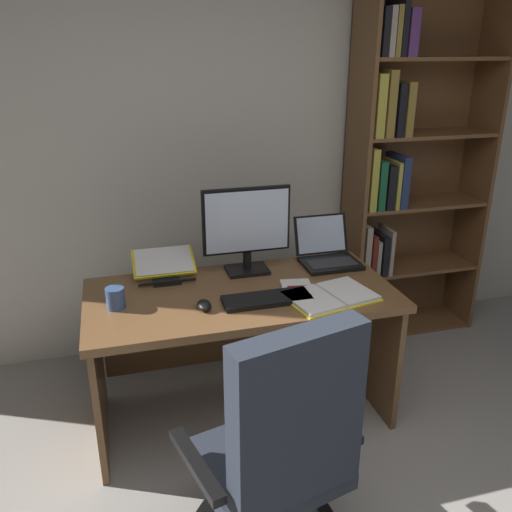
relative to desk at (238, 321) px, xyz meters
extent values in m
cube|color=beige|center=(0.11, 0.83, 0.91)|extent=(5.01, 0.12, 2.88)
cube|color=brown|center=(0.00, -0.07, 0.18)|extent=(1.51, 0.73, 0.04)
cube|color=brown|center=(-0.72, -0.07, -0.18)|extent=(0.03, 0.67, 0.69)
cube|color=brown|center=(0.72, -0.07, -0.18)|extent=(0.03, 0.67, 0.69)
cube|color=brown|center=(0.00, 0.27, -0.15)|extent=(1.39, 0.03, 0.48)
cube|color=brown|center=(0.90, 0.59, 0.59)|extent=(0.02, 0.34, 2.24)
cube|color=brown|center=(1.77, 0.59, 0.59)|extent=(0.02, 0.34, 2.24)
cube|color=brown|center=(1.33, 0.75, 0.59)|extent=(0.90, 0.01, 2.24)
cube|color=brown|center=(1.33, 0.59, -0.51)|extent=(0.85, 0.32, 0.02)
cube|color=olive|center=(0.96, 0.56, -0.33)|extent=(0.05, 0.26, 0.35)
cube|color=gold|center=(1.02, 0.54, -0.33)|extent=(0.06, 0.23, 0.35)
cube|color=gray|center=(1.09, 0.53, -0.36)|extent=(0.05, 0.21, 0.29)
cube|color=brown|center=(1.33, 0.59, -0.07)|extent=(0.85, 0.32, 0.02)
cube|color=gray|center=(0.95, 0.56, 0.11)|extent=(0.04, 0.26, 0.34)
cube|color=maroon|center=(0.99, 0.56, 0.08)|extent=(0.03, 0.26, 0.28)
cube|color=gray|center=(1.03, 0.52, 0.06)|extent=(0.03, 0.18, 0.24)
cube|color=black|center=(1.07, 0.55, 0.07)|extent=(0.04, 0.24, 0.27)
cube|color=gray|center=(1.12, 0.53, 0.09)|extent=(0.03, 0.20, 0.30)
cube|color=brown|center=(1.33, 0.59, 0.37)|extent=(0.85, 0.32, 0.02)
cube|color=gold|center=(0.95, 0.55, 0.57)|extent=(0.04, 0.24, 0.38)
cube|color=#195633|center=(1.01, 0.53, 0.54)|extent=(0.05, 0.20, 0.30)
cube|color=black|center=(1.07, 0.56, 0.52)|extent=(0.05, 0.26, 0.27)
cube|color=gold|center=(1.12, 0.54, 0.53)|extent=(0.03, 0.22, 0.29)
cube|color=navy|center=(1.16, 0.55, 0.54)|extent=(0.05, 0.25, 0.32)
cube|color=brown|center=(1.33, 0.59, 0.82)|extent=(0.85, 0.32, 0.02)
cube|color=gold|center=(0.96, 0.56, 1.01)|extent=(0.05, 0.26, 0.36)
cube|color=olive|center=(1.02, 0.56, 1.02)|extent=(0.05, 0.26, 0.38)
cube|color=black|center=(1.09, 0.53, 0.98)|extent=(0.04, 0.21, 0.30)
cube|color=olive|center=(1.14, 0.53, 0.98)|extent=(0.05, 0.21, 0.31)
cube|color=brown|center=(1.33, 0.59, 1.26)|extent=(0.85, 0.32, 0.02)
cube|color=black|center=(0.95, 0.56, 1.40)|extent=(0.04, 0.27, 0.26)
cube|color=gray|center=(0.99, 0.55, 1.40)|extent=(0.03, 0.24, 0.26)
cube|color=olive|center=(1.02, 0.54, 1.40)|extent=(0.03, 0.22, 0.27)
cube|color=black|center=(1.06, 0.55, 1.44)|extent=(0.03, 0.23, 0.34)
cube|color=#512D66|center=(1.12, 0.55, 1.40)|extent=(0.06, 0.23, 0.25)
cylinder|color=black|center=(-0.11, -0.87, -0.33)|extent=(0.06, 0.06, 0.30)
cube|color=#232833|center=(-0.11, -0.87, -0.14)|extent=(0.60, 0.59, 0.07)
cube|color=#232833|center=(-0.06, -1.07, 0.21)|extent=(0.49, 0.21, 0.63)
cube|color=black|center=(-0.38, -0.94, -0.02)|extent=(0.14, 0.38, 0.04)
cube|color=black|center=(0.17, -0.80, -0.02)|extent=(0.14, 0.38, 0.04)
cube|color=black|center=(0.09, 0.16, 0.21)|extent=(0.22, 0.16, 0.02)
cylinder|color=black|center=(0.09, 0.16, 0.27)|extent=(0.04, 0.04, 0.09)
cube|color=black|center=(0.09, 0.17, 0.49)|extent=(0.47, 0.02, 0.35)
cube|color=silver|center=(0.09, 0.15, 0.49)|extent=(0.44, 0.00, 0.32)
cube|color=black|center=(0.55, 0.12, 0.21)|extent=(0.31, 0.23, 0.02)
cube|color=#2D2D30|center=(0.55, 0.10, 0.22)|extent=(0.26, 0.13, 0.00)
cube|color=black|center=(0.55, 0.28, 0.33)|extent=(0.31, 0.08, 0.21)
cube|color=silver|center=(0.55, 0.28, 0.33)|extent=(0.28, 0.07, 0.19)
cube|color=black|center=(0.09, -0.21, 0.21)|extent=(0.42, 0.15, 0.02)
ellipsoid|color=black|center=(-0.21, -0.21, 0.22)|extent=(0.06, 0.10, 0.04)
cube|color=black|center=(-0.34, 0.14, 0.21)|extent=(0.14, 0.12, 0.01)
cube|color=black|center=(-0.34, 0.10, 0.22)|extent=(0.29, 0.01, 0.01)
cube|color=yellow|center=(-0.34, 0.24, 0.27)|extent=(0.32, 0.19, 0.10)
cube|color=silver|center=(-0.34, 0.24, 0.28)|extent=(0.30, 0.18, 0.08)
cube|color=yellow|center=(0.29, -0.28, 0.21)|extent=(0.26, 0.32, 0.01)
cube|color=yellow|center=(0.49, -0.24, 0.21)|extent=(0.26, 0.32, 0.01)
cube|color=silver|center=(0.29, -0.28, 0.22)|extent=(0.25, 0.31, 0.02)
cube|color=silver|center=(0.49, -0.24, 0.22)|extent=(0.25, 0.31, 0.02)
cylinder|color=#B7B7BC|center=(0.39, -0.26, 0.21)|extent=(0.07, 0.25, 0.02)
cube|color=silver|center=(0.28, -0.12, 0.21)|extent=(0.18, 0.23, 0.01)
cylinder|color=maroon|center=(0.30, -0.12, 0.22)|extent=(0.14, 0.03, 0.01)
cylinder|color=#334C7A|center=(-0.60, -0.09, 0.25)|extent=(0.09, 0.09, 0.10)
camera|label=1|loc=(-0.56, -2.40, 1.33)|focal=37.67mm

